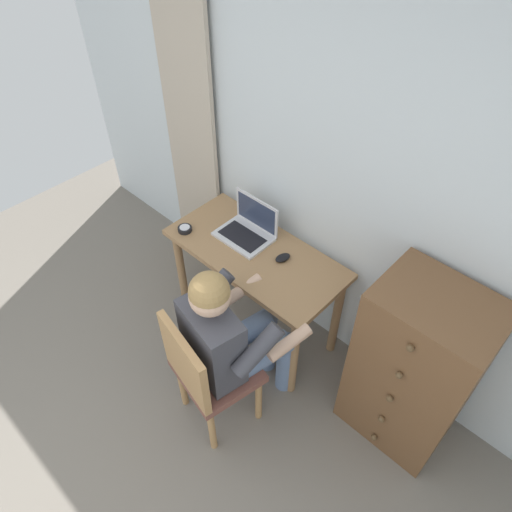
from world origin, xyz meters
TOP-DOWN VIEW (x-y plane):
  - wall_back at (0.00, 2.20)m, footprint 4.80×0.05m
  - curtain_panel at (-1.15, 2.13)m, footprint 0.48×0.03m
  - desk at (-0.29, 1.86)m, footprint 1.14×0.54m
  - dresser at (0.80, 1.92)m, footprint 0.57×0.47m
  - chair at (-0.01, 1.18)m, footprint 0.49×0.47m
  - person_seated at (0.02, 1.36)m, footprint 0.60×0.64m
  - laptop at (-0.43, 1.94)m, footprint 0.34×0.25m
  - computer_mouse at (-0.12, 1.92)m, footprint 0.08×0.11m
  - desk_clock at (-0.75, 1.69)m, footprint 0.09×0.09m

SIDE VIEW (x-z plane):
  - chair at x=-0.01m, z-range 0.06..0.95m
  - dresser at x=0.80m, z-range 0.00..1.12m
  - desk at x=-0.29m, z-range 0.24..0.98m
  - person_seated at x=0.02m, z-range 0.08..1.29m
  - desk_clock at x=-0.75m, z-range 0.74..0.77m
  - computer_mouse at x=-0.12m, z-range 0.74..0.77m
  - laptop at x=-0.43m, z-range 0.67..0.91m
  - curtain_panel at x=-1.15m, z-range 0.00..2.14m
  - wall_back at x=0.00m, z-range 0.00..2.50m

